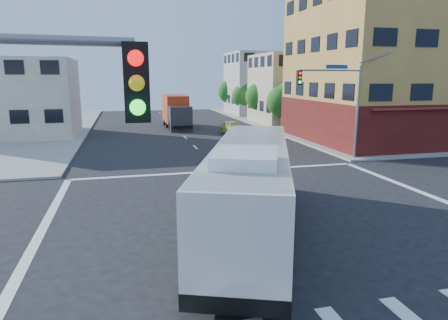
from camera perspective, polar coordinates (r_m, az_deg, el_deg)
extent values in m
plane|color=black|center=(17.82, 6.59, -8.52)|extent=(120.00, 120.00, 0.00)
cube|color=gray|center=(65.40, 25.04, 5.39)|extent=(50.00, 50.00, 0.15)
cube|color=#B79642|center=(42.88, 23.87, 11.96)|extent=(18.00, 15.00, 14.00)
cube|color=#5B1714|center=(43.07, 23.31, 5.32)|extent=(18.09, 15.08, 4.00)
cube|color=tan|center=(54.70, 11.05, 9.88)|extent=(12.00, 10.00, 9.00)
cube|color=#A8A9A3|center=(67.64, 6.00, 10.79)|extent=(12.00, 10.00, 10.00)
cube|color=beige|center=(46.98, -27.80, 7.84)|extent=(12.00, 10.00, 8.00)
cylinder|color=slate|center=(31.40, 18.50, 6.35)|extent=(0.18, 0.18, 7.00)
cylinder|color=slate|center=(29.80, 14.99, 12.27)|extent=(5.01, 0.62, 0.12)
cube|color=black|center=(28.46, 10.68, 11.49)|extent=(0.32, 0.30, 1.00)
sphere|color=#FF0C0C|center=(28.31, 10.85, 12.09)|extent=(0.20, 0.20, 0.20)
sphere|color=yellow|center=(28.31, 10.82, 11.48)|extent=(0.20, 0.20, 0.20)
sphere|color=#19FF33|center=(28.31, 10.80, 10.88)|extent=(0.20, 0.20, 0.20)
cube|color=navy|center=(30.09, 15.83, 12.69)|extent=(1.80, 0.22, 0.28)
cube|color=gray|center=(32.95, 22.58, 14.14)|extent=(0.50, 0.22, 0.14)
cube|color=black|center=(5.32, -12.42, 10.72)|extent=(0.32, 0.30, 1.00)
sphere|color=#FF0C0C|center=(5.15, -12.52, 14.02)|extent=(0.20, 0.20, 0.20)
sphere|color=yellow|center=(5.15, -12.37, 10.69)|extent=(0.20, 0.20, 0.20)
sphere|color=#19FF33|center=(5.16, -12.22, 7.36)|extent=(0.20, 0.20, 0.20)
cylinder|color=#372014|center=(47.38, 8.20, 5.41)|extent=(0.28, 0.28, 1.92)
sphere|color=#1A5E1B|center=(47.18, 8.28, 8.31)|extent=(3.60, 3.60, 3.60)
sphere|color=#1A5E1B|center=(47.01, 8.91, 9.38)|extent=(2.52, 2.52, 2.52)
cylinder|color=#372014|center=(54.83, 5.05, 6.38)|extent=(0.28, 0.28, 1.99)
sphere|color=#1A5E1B|center=(54.65, 5.10, 9.01)|extent=(3.80, 3.80, 3.80)
sphere|color=#1A5E1B|center=(54.46, 5.63, 9.99)|extent=(2.66, 2.66, 2.66)
cylinder|color=#372014|center=(62.43, 2.65, 7.03)|extent=(0.28, 0.28, 1.89)
sphere|color=#1A5E1B|center=(62.28, 2.67, 9.14)|extent=(3.40, 3.40, 3.40)
sphere|color=#1A5E1B|center=(62.07, 3.12, 9.91)|extent=(2.38, 2.38, 2.38)
cylinder|color=#372014|center=(70.10, 0.78, 7.62)|extent=(0.28, 0.28, 2.03)
sphere|color=#1A5E1B|center=(69.96, 0.78, 9.76)|extent=(4.00, 4.00, 4.00)
sphere|color=#1A5E1B|center=(69.74, 1.17, 10.58)|extent=(2.80, 2.80, 2.80)
cube|color=black|center=(16.43, 3.71, -8.03)|extent=(7.32, 13.29, 0.49)
cube|color=silver|center=(16.02, 3.77, -3.51)|extent=(7.30, 13.26, 3.12)
cube|color=black|center=(15.97, 3.78, -2.85)|extent=(7.21, 12.91, 1.37)
cube|color=black|center=(22.33, 4.74, 1.09)|extent=(2.42, 0.98, 1.48)
cube|color=#E5590C|center=(22.19, 4.79, 3.88)|extent=(1.97, 0.80, 0.31)
cube|color=silver|center=(15.69, 3.84, 1.75)|extent=(7.16, 13.00, 0.13)
cube|color=silver|center=(12.42, 3.01, 0.31)|extent=(2.69, 2.95, 0.39)
cube|color=#157350|center=(15.87, -1.50, -6.64)|extent=(2.17, 5.63, 0.31)
cube|color=#157350|center=(15.72, 8.79, -6.96)|extent=(2.17, 5.63, 0.31)
cylinder|color=black|center=(20.53, 0.74, -4.01)|extent=(0.71, 1.18, 1.14)
cylinder|color=#99999E|center=(20.54, 0.32, -4.00)|extent=(0.24, 0.55, 0.57)
cylinder|color=black|center=(20.42, 8.08, -4.22)|extent=(0.71, 1.18, 1.14)
cylinder|color=#99999E|center=(20.43, 8.51, -4.23)|extent=(0.24, 0.55, 0.57)
cylinder|color=black|center=(12.73, -3.53, -14.33)|extent=(0.71, 1.18, 1.14)
cylinder|color=#99999E|center=(12.76, -4.22, -14.28)|extent=(0.24, 0.55, 0.57)
cylinder|color=black|center=(12.56, 8.71, -14.84)|extent=(0.71, 1.18, 1.14)
cylinder|color=#99999E|center=(12.56, 9.43, -14.85)|extent=(0.24, 0.55, 0.57)
cube|color=#2A292F|center=(46.40, -6.28, 5.88)|extent=(2.53, 2.42, 2.82)
cube|color=black|center=(45.34, -6.10, 6.30)|extent=(2.28, 0.11, 1.09)
cube|color=#AE3214|center=(50.39, -7.00, 7.33)|extent=(2.68, 6.12, 3.26)
cube|color=black|center=(49.27, -6.74, 5.26)|extent=(2.50, 8.72, 0.33)
cylinder|color=black|center=(46.56, -7.69, 4.79)|extent=(0.32, 1.09, 1.09)
cylinder|color=black|center=(46.89, -4.91, 4.90)|extent=(0.32, 1.09, 1.09)
cylinder|color=black|center=(49.67, -8.14, 5.22)|extent=(0.32, 1.09, 1.09)
cylinder|color=black|center=(49.97, -5.53, 5.32)|extent=(0.32, 1.09, 1.09)
cylinder|color=black|center=(52.35, -8.49, 5.54)|extent=(0.32, 1.09, 1.09)
cylinder|color=black|center=(52.64, -6.01, 5.64)|extent=(0.32, 1.09, 1.09)
imported|color=#C0B953|center=(42.91, 1.36, 4.61)|extent=(2.32, 4.70, 1.54)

